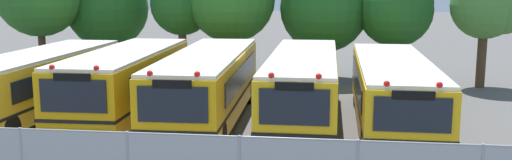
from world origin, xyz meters
The scene contains 11 objects.
ground_plane centered at (0.00, 0.00, 0.00)m, with size 160.00×160.00×0.00m, color #514F4C.
school_bus_0 centered at (-6.81, -0.22, 1.37)m, with size 2.75×10.65×2.60m.
school_bus_1 centered at (-3.38, 0.16, 1.43)m, with size 2.75×9.68×2.71m.
school_bus_2 centered at (-0.11, -0.18, 1.44)m, with size 2.76×10.72×2.73m.
school_bus_3 centered at (3.39, -0.04, 1.43)m, with size 2.45×10.63×2.72m.
school_bus_4 centered at (6.59, -0.06, 1.36)m, with size 2.64×10.80×2.58m.
tree_1 centered at (-8.29, 10.19, 3.71)m, with size 4.58×4.56×6.00m.
tree_2 centered at (-3.66, 9.17, 4.00)m, with size 3.33×3.33×5.66m.
tree_4 centered at (4.03, 9.75, 3.81)m, with size 4.67×4.67×6.15m.
tree_5 centered at (7.73, 9.14, 3.81)m, with size 3.79×3.79×5.66m.
tree_6 centered at (12.02, 8.41, 4.00)m, with size 3.74×3.30×5.71m.
Camera 1 is at (4.32, -20.41, 5.20)m, focal length 39.77 mm.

